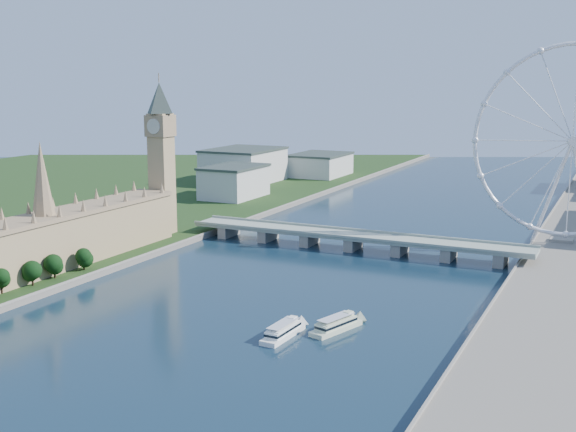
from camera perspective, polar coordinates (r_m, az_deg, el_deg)
The scene contains 7 objects.
parliament_range at distance 409.38m, azimuth -18.59°, elevation -1.99°, with size 24.00×200.00×70.00m.
big_ben at distance 484.76m, azimuth -10.02°, elevation 6.04°, with size 20.02×20.02×110.00m.
westminster_bridge at distance 453.18m, azimuth 5.20°, elevation -1.82°, with size 220.00×22.00×9.50m.
london_eye at distance 473.01m, azimuth 21.57°, elevation 5.47°, with size 113.60×39.12×124.30m.
city_skyline at distance 690.45m, azimuth 15.87°, elevation 2.99°, with size 505.00×280.00×32.00m.
tour_boat_near at distance 301.58m, azimuth -0.40°, elevation -9.54°, with size 7.57×29.63×6.54m, color white, non-canonical shape.
tour_boat_far at distance 309.57m, azimuth 3.82°, elevation -9.02°, with size 7.71×30.14×6.66m, color beige, non-canonical shape.
Camera 1 is at (152.77, -115.39, 104.02)m, focal length 45.00 mm.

